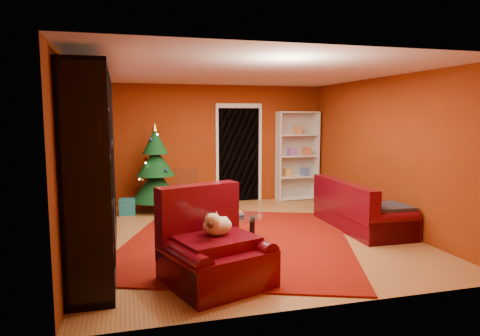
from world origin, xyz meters
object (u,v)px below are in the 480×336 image
object	(u,v)px
coffee_table	(238,228)
armchair	(216,246)
gift_box_green	(181,212)
white_bookshelf	(297,156)
gift_box_teal	(127,207)
gift_box_red	(167,201)
christmas_tree	(156,169)
sofa	(362,204)
media_unit	(94,168)
acrylic_chair	(188,198)
rug	(238,240)
dog	(217,226)

from	to	relation	value
coffee_table	armchair	bearing A→B (deg)	-113.14
gift_box_green	white_bookshelf	bearing A→B (deg)	22.75
gift_box_teal	coffee_table	world-z (taller)	coffee_table
gift_box_red	christmas_tree	bearing A→B (deg)	-121.71
gift_box_teal	sofa	bearing A→B (deg)	-28.85
media_unit	coffee_table	bearing A→B (deg)	7.23
gift_box_teal	white_bookshelf	bearing A→B (deg)	8.44
media_unit	acrylic_chair	xyz separation A→B (m)	(1.50, 1.81, -0.81)
gift_box_teal	gift_box_green	world-z (taller)	gift_box_teal
rug	gift_box_green	distance (m)	1.82
gift_box_red	white_bookshelf	distance (m)	3.12
rug	christmas_tree	size ratio (longest dim) A/B	2.17
gift_box_red	white_bookshelf	bearing A→B (deg)	0.31
gift_box_green	armchair	size ratio (longest dim) A/B	0.21
armchair	christmas_tree	bearing A→B (deg)	76.38
rug	white_bookshelf	xyz separation A→B (m)	(2.17, 2.88, 1.00)
gift_box_green	media_unit	bearing A→B (deg)	-124.62
dog	armchair	bearing A→B (deg)	-135.00
gift_box_green	coffee_table	distance (m)	1.85
gift_box_red	white_bookshelf	size ratio (longest dim) A/B	0.11
media_unit	gift_box_red	world-z (taller)	media_unit
sofa	dog	bearing A→B (deg)	121.22
media_unit	armchair	distance (m)	2.03
dog	acrylic_chair	distance (m)	3.02
christmas_tree	media_unit	bearing A→B (deg)	-109.53
gift_box_red	sofa	xyz separation A→B (m)	(3.06, -2.69, 0.31)
gift_box_red	white_bookshelf	world-z (taller)	white_bookshelf
gift_box_green	acrylic_chair	xyz separation A→B (m)	(0.11, -0.20, 0.31)
coffee_table	sofa	bearing A→B (deg)	5.35
dog	acrylic_chair	size ratio (longest dim) A/B	0.46
media_unit	white_bookshelf	distance (m)	5.31
gift_box_teal	white_bookshelf	world-z (taller)	white_bookshelf
christmas_tree	armchair	distance (m)	4.08
acrylic_chair	gift_box_green	bearing A→B (deg)	115.46
christmas_tree	acrylic_chair	bearing A→B (deg)	-61.98
gift_box_teal	white_bookshelf	size ratio (longest dim) A/B	0.15
christmas_tree	white_bookshelf	world-z (taller)	white_bookshelf
gift_box_teal	acrylic_chair	distance (m)	1.39
acrylic_chair	coffee_table	bearing A→B (deg)	-74.88
rug	gift_box_teal	distance (m)	2.84
gift_box_teal	white_bookshelf	distance (m)	3.95
armchair	dog	distance (m)	0.23
coffee_table	acrylic_chair	bearing A→B (deg)	109.28
christmas_tree	acrylic_chair	xyz separation A→B (m)	(0.51, -0.97, -0.44)
armchair	sofa	size ratio (longest dim) A/B	0.58
white_bookshelf	christmas_tree	bearing A→B (deg)	-174.03
rug	gift_box_teal	xyz separation A→B (m)	(-1.64, 2.32, 0.14)
sofa	armchair	bearing A→B (deg)	121.88
armchair	gift_box_red	bearing A→B (deg)	72.68
gift_box_green	coffee_table	xyz separation A→B (m)	(0.65, -1.73, 0.09)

